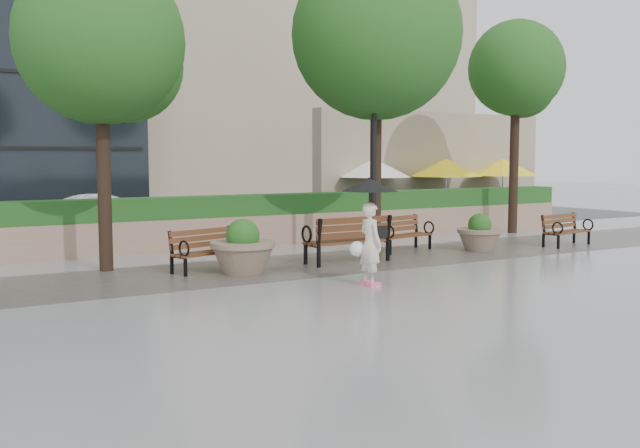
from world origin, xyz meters
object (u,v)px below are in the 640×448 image
bench_3 (403,241)px  lamppost (374,185)px  planter_right (479,236)px  car_right (108,217)px  planter_left (243,252)px  bench_2 (348,249)px  bench_1 (209,259)px  bench_4 (566,237)px  pedestrian (370,221)px

bench_3 → lamppost: 1.89m
planter_right → car_right: (-7.39, 7.41, 0.28)m
planter_left → planter_right: planter_left is taller
bench_2 → bench_3: bearing=-158.6°
bench_1 → bench_3: (5.40, 0.47, 0.00)m
bench_3 → car_right: 8.64m
bench_1 → planter_left: (0.51, -0.57, 0.18)m
bench_3 → lamppost: size_ratio=0.44×
bench_4 → bench_2: bearing=167.7°
bench_3 → pedestrian: pedestrian is taller
bench_2 → pedestrian: bearing=63.8°
planter_right → planter_left: bearing=-178.6°
lamppost → car_right: lamppost is taller
planter_right → pedestrian: (-5.25, -2.66, 0.82)m
bench_2 → lamppost: 1.90m
lamppost → car_right: 8.28m
planter_left → pedestrian: size_ratio=0.68×
bench_1 → pedestrian: 3.73m
car_right → bench_3: bearing=-129.0°
pedestrian → bench_4: bearing=-73.0°
planter_right → lamppost: bearing=169.7°
bench_2 → bench_4: (6.70, -0.41, -0.06)m
bench_1 → car_right: bearing=75.7°
lamppost → pedestrian: 3.99m
planter_right → pedestrian: pedestrian is taller
bench_1 → bench_2: bearing=-25.2°
bench_1 → planter_right: bearing=-19.5°
planter_left → pedestrian: 2.96m
bench_4 → planter_right: planter_right is taller
bench_1 → planter_right: planter_right is taller
bench_1 → bench_3: size_ratio=1.00×
bench_1 → bench_3: bench_3 is taller
lamppost → pedestrian: lamppost is taller
bench_1 → pedestrian: bearing=-74.5°
bench_4 → car_right: (-10.05, 7.89, 0.40)m
bench_3 → car_right: size_ratio=0.44×
bench_3 → planter_left: 5.01m
pedestrian → planter_left: bearing=30.8°
bench_1 → bench_2: (3.11, -0.49, 0.05)m
bench_2 → planter_right: bearing=-180.0°
bench_4 → planter_left: size_ratio=1.24×
bench_1 → car_right: size_ratio=0.44×
bench_4 → bench_3: bearing=154.1°
bench_1 → bench_2: bench_2 is taller
planter_left → lamppost: (3.73, 0.69, 1.28)m
planter_right → bench_4: bearing=-10.4°
bench_3 → bench_1: bearing=172.5°
planter_left → car_right: bearing=95.7°
bench_4 → car_right: bearing=133.1°
bench_4 → pedestrian: size_ratio=0.84×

